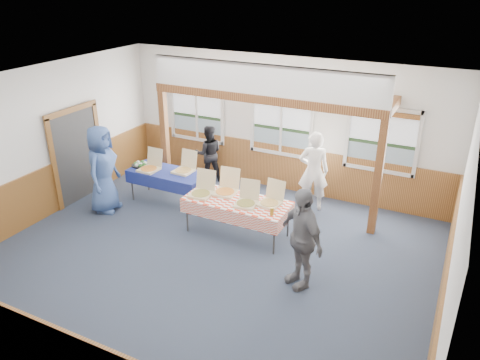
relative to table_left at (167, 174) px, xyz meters
name	(u,v)px	position (x,y,z in m)	size (l,w,h in m)	color
floor	(209,258)	(1.99, -1.61, -0.70)	(8.00, 8.00, 0.00)	#293243
ceiling	(204,88)	(1.99, -1.61, 2.50)	(8.00, 8.00, 0.00)	white
wall_back	(282,125)	(1.99, 1.89, 0.90)	(8.00, 8.00, 0.00)	silver
wall_front	(48,294)	(1.99, -5.11, 0.90)	(8.00, 8.00, 0.00)	silver
wall_left	(40,144)	(-2.01, -1.61, 0.90)	(8.00, 8.00, 0.00)	silver
wall_right	(457,232)	(5.99, -1.61, 0.90)	(8.00, 8.00, 0.00)	silver
wainscot_back	(280,167)	(1.99, 1.86, -0.15)	(7.98, 0.05, 1.10)	brown
wainscot_left	(49,190)	(-1.98, -1.61, -0.15)	(0.05, 6.98, 1.10)	brown
wainscot_right	(442,294)	(5.97, -1.61, -0.15)	(0.05, 6.98, 1.10)	brown
cased_opening	(77,155)	(-1.97, -0.71, 0.35)	(0.06, 1.30, 2.10)	#323232
window_left	(197,110)	(-0.31, 1.84, 0.98)	(1.56, 0.10, 1.46)	silver
window_mid	(281,122)	(1.99, 1.84, 0.98)	(1.56, 0.10, 1.46)	silver
window_right	(382,136)	(4.29, 1.84, 0.98)	(1.56, 0.10, 1.46)	silver
post_left	(165,140)	(-0.51, 0.69, 0.50)	(0.15, 0.15, 2.40)	#542712
post_right	(378,179)	(4.49, 0.69, 0.50)	(0.15, 0.15, 2.40)	#542712
cross_beam	(262,99)	(1.99, 0.69, 1.79)	(5.15, 0.18, 0.18)	#542712
table_left	(167,174)	(0.00, 0.00, 0.00)	(1.94, 1.33, 0.76)	#323232
table_right	(237,203)	(2.07, -0.60, 0.01)	(2.14, 1.03, 0.76)	#323232
pizza_box_a	(150,167)	(-0.40, -0.11, 0.13)	(0.43, 0.52, 0.45)	beige
pizza_box_b	(184,169)	(0.35, 0.16, 0.13)	(0.43, 0.52, 0.45)	beige
pizza_box_c	(202,192)	(1.32, -0.69, 0.13)	(0.46, 0.54, 0.46)	beige
pizza_box_d	(226,190)	(1.72, -0.40, 0.13)	(0.47, 0.56, 0.47)	beige
pizza_box_e	(247,201)	(2.31, -0.67, 0.13)	(0.46, 0.54, 0.44)	beige
pizza_box_f	(271,201)	(2.72, -0.45, 0.12)	(0.45, 0.53, 0.43)	beige
veggie_tray	(140,164)	(-0.75, 0.00, 0.09)	(0.41, 0.41, 0.09)	black
drink_glass	(272,211)	(2.92, -0.85, 0.13)	(0.07, 0.07, 0.15)	olive
woman_white	(313,171)	(3.05, 1.16, 0.20)	(0.66, 0.43, 1.80)	white
woman_black	(209,153)	(0.22, 1.49, 0.02)	(0.70, 0.55, 1.44)	black
man_blue	(102,169)	(-1.02, -0.95, 0.28)	(0.95, 0.62, 1.95)	#3B5894
person_grey	(301,238)	(3.76, -1.60, 0.20)	(1.05, 0.44, 1.79)	slate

